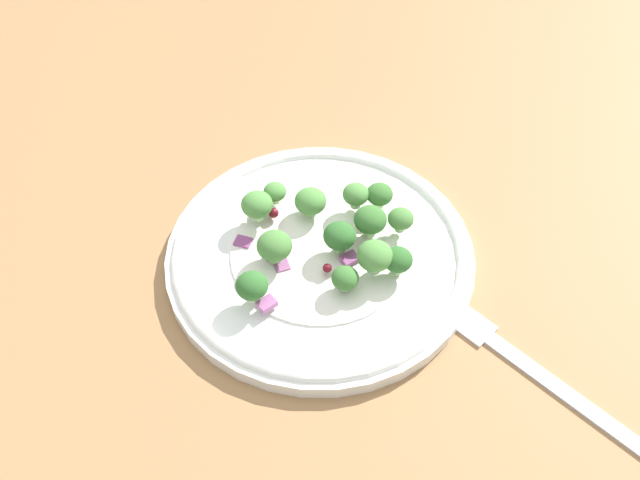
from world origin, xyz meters
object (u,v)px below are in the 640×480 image
at_px(plate, 320,255).
at_px(fork, 540,374).
at_px(broccoli_floret_1, 370,220).
at_px(broccoli_floret_0, 401,219).
at_px(broccoli_floret_2, 334,237).

xyz_separation_m(plate, fork, (0.12, 0.15, -0.01)).
bearing_deg(plate, broccoli_floret_1, 105.79).
relative_size(broccoli_floret_0, broccoli_floret_1, 0.79).
relative_size(broccoli_floret_0, fork, 0.14).
height_order(plate, broccoli_floret_1, broccoli_floret_1).
distance_m(plate, broccoli_floret_2, 0.03).
bearing_deg(fork, broccoli_floret_0, -148.25).
relative_size(broccoli_floret_0, broccoli_floret_2, 0.81).
relative_size(broccoli_floret_1, broccoli_floret_2, 1.02).
relative_size(broccoli_floret_1, fork, 0.18).
distance_m(broccoli_floret_0, fork, 0.16).
height_order(broccoli_floret_0, fork, broccoli_floret_0).
bearing_deg(broccoli_floret_1, fork, 38.90).
distance_m(broccoli_floret_2, fork, 0.18).
xyz_separation_m(plate, broccoli_floret_1, (-0.01, 0.04, 0.02)).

